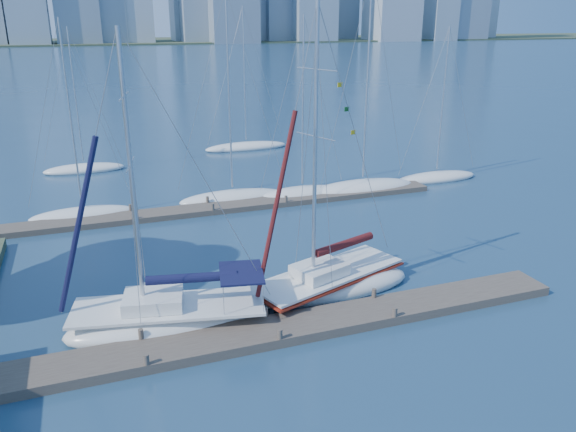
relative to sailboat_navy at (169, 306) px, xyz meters
name	(u,v)px	position (x,y,z in m)	size (l,w,h in m)	color
ground	(273,336)	(3.75, -2.12, -0.95)	(700.00, 700.00, 0.00)	navy
near_dock	(273,331)	(3.75, -2.12, -0.75)	(26.00, 2.00, 0.40)	#4B3F37
far_dock	(225,207)	(5.75, 13.88, -0.77)	(30.00, 1.80, 0.36)	#4B3F37
far_shore	(88,42)	(3.75, 317.88, -0.95)	(800.00, 100.00, 1.50)	#38472D
sailboat_navy	(169,306)	(0.00, 0.00, 0.00)	(8.69, 4.32, 12.34)	white
sailboat_maroon	(328,270)	(7.41, 0.76, 0.10)	(8.51, 5.17, 13.23)	white
bg_boat_0	(83,214)	(-3.14, 15.39, -0.70)	(6.80, 3.45, 12.38)	white
bg_boat_2	(233,197)	(6.71, 15.61, -0.68)	(7.75, 4.19, 14.13)	white
bg_boat_3	(302,193)	(11.62, 14.86, -0.69)	(6.44, 2.54, 12.60)	white
bg_boat_4	(363,187)	(16.23, 14.53, -0.64)	(8.62, 5.02, 15.67)	white
bg_boat_5	(436,177)	(23.06, 15.29, -0.72)	(7.10, 2.30, 11.79)	white
bg_boat_6	(84,169)	(-2.87, 27.50, -0.71)	(6.74, 3.91, 11.75)	white
bg_boat_7	(246,147)	(12.09, 31.12, -0.70)	(8.34, 3.67, 13.41)	white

